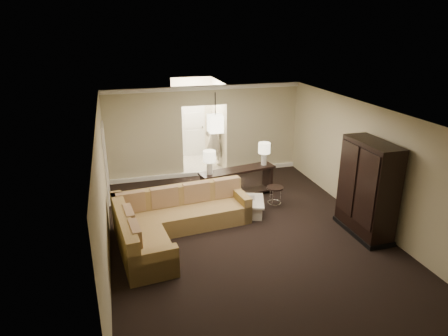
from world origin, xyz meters
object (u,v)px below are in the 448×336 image
object	(u,v)px
console_table	(237,181)
person	(214,137)
sectional_sofa	(171,221)
drink_table	(275,192)
armoire	(367,191)
coffee_table	(245,206)

from	to	relation	value
console_table	person	distance (m)	2.70
sectional_sofa	person	xyz separation A→B (m)	(2.09, 4.29, 0.63)
drink_table	console_table	bearing A→B (deg)	133.90
person	armoire	bearing A→B (deg)	89.72
coffee_table	drink_table	distance (m)	0.92
drink_table	person	size ratio (longest dim) A/B	0.27
armoire	person	world-z (taller)	armoire
drink_table	coffee_table	bearing A→B (deg)	-167.14
sectional_sofa	armoire	bearing A→B (deg)	-19.37
armoire	console_table	bearing A→B (deg)	129.06
sectional_sofa	coffee_table	world-z (taller)	sectional_sofa
person	console_table	bearing A→B (deg)	67.30
sectional_sofa	drink_table	world-z (taller)	sectional_sofa
sectional_sofa	armoire	distance (m)	4.40
coffee_table	armoire	size ratio (longest dim) A/B	0.53
console_table	drink_table	world-z (taller)	console_table
sectional_sofa	console_table	xyz separation A→B (m)	(2.07, 1.64, 0.12)
coffee_table	console_table	size ratio (longest dim) A/B	0.53
armoire	drink_table	bearing A→B (deg)	126.76
console_table	armoire	bearing A→B (deg)	-61.29
console_table	drink_table	bearing A→B (deg)	-56.46
console_table	person	xyz separation A→B (m)	(0.02, 2.65, 0.51)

